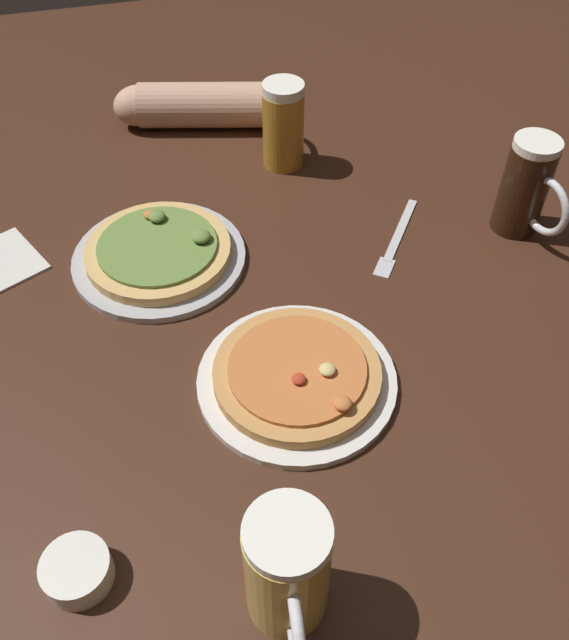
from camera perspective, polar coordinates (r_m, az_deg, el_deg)
The scene contains 9 objects.
ground_plane at distance 1.00m, azimuth 0.00°, elevation -1.35°, with size 2.40×2.40×0.03m, color #3D2114.
pizza_plate_near at distance 0.91m, azimuth 1.07°, elevation -4.74°, with size 0.27×0.27×0.05m.
pizza_plate_far at distance 1.10m, azimuth -10.51°, elevation 5.54°, with size 0.28×0.28×0.05m.
beer_mug_dark at distance 0.71m, azimuth 0.27°, elevation -20.48°, with size 0.09×0.15×0.17m.
beer_mug_amber at distance 1.27m, azimuth -0.13°, elevation 16.13°, with size 0.07×0.13×0.16m.
beer_mug_pale at distance 1.17m, azimuth 19.70°, elevation 10.41°, with size 0.08×0.14×0.17m.
ramekin_sauce at distance 0.81m, azimuth -17.03°, elevation -19.50°, with size 0.08×0.08×0.03m, color silver.
fork_left at distance 1.14m, azimuth 9.42°, elevation 6.81°, with size 0.14×0.18×0.01m.
diner_arm at distance 1.40m, azimuth -7.91°, elevation 17.44°, with size 0.32×0.15×0.09m.
Camera 1 is at (-0.16, -0.64, 0.74)m, focal length 38.09 mm.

